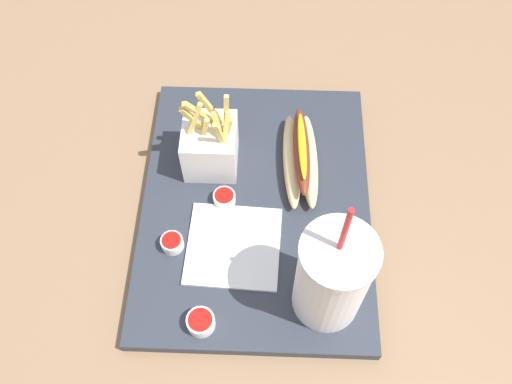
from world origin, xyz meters
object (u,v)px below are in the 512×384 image
(ketchup_cup_3, at_px, (172,243))
(hot_dog_1, at_px, (301,157))
(fries_basket, at_px, (210,145))
(ketchup_cup_2, at_px, (224,198))
(soda_cup, at_px, (332,278))
(ketchup_cup_1, at_px, (201,322))
(napkin_stack, at_px, (234,246))

(ketchup_cup_3, bearing_deg, hot_dog_1, -51.64)
(fries_basket, bearing_deg, ketchup_cup_2, -161.66)
(fries_basket, distance_m, hot_dog_1, 0.14)
(soda_cup, bearing_deg, ketchup_cup_3, 71.10)
(soda_cup, height_order, ketchup_cup_3, soda_cup)
(soda_cup, relative_size, fries_basket, 1.58)
(soda_cup, height_order, ketchup_cup_1, soda_cup)
(ketchup_cup_3, bearing_deg, napkin_stack, -88.86)
(ketchup_cup_3, distance_m, napkin_stack, 0.09)
(fries_basket, height_order, ketchup_cup_1, fries_basket)
(hot_dog_1, distance_m, ketchup_cup_3, 0.23)
(ketchup_cup_3, bearing_deg, ketchup_cup_2, -42.57)
(soda_cup, distance_m, fries_basket, 0.28)
(ketchup_cup_1, distance_m, napkin_stack, 0.12)
(hot_dog_1, distance_m, ketchup_cup_2, 0.13)
(hot_dog_1, relative_size, napkin_stack, 1.32)
(soda_cup, relative_size, napkin_stack, 1.81)
(fries_basket, bearing_deg, hot_dog_1, -91.30)
(soda_cup, xyz_separation_m, ketchup_cup_3, (0.07, 0.22, -0.07))
(hot_dog_1, bearing_deg, ketchup_cup_2, 121.35)
(fries_basket, bearing_deg, napkin_stack, -164.10)
(soda_cup, distance_m, hot_dog_1, 0.23)
(hot_dog_1, height_order, ketchup_cup_2, hot_dog_1)
(ketchup_cup_2, bearing_deg, ketchup_cup_3, 137.43)
(soda_cup, distance_m, ketchup_cup_3, 0.24)
(ketchup_cup_2, xyz_separation_m, napkin_stack, (-0.07, -0.02, -0.01))
(ketchup_cup_2, bearing_deg, soda_cup, -135.62)
(ketchup_cup_1, bearing_deg, soda_cup, -76.51)
(hot_dog_1, relative_size, ketchup_cup_3, 5.41)
(fries_basket, relative_size, ketchup_cup_1, 4.03)
(hot_dog_1, distance_m, ketchup_cup_1, 0.29)
(ketchup_cup_3, bearing_deg, fries_basket, -17.15)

